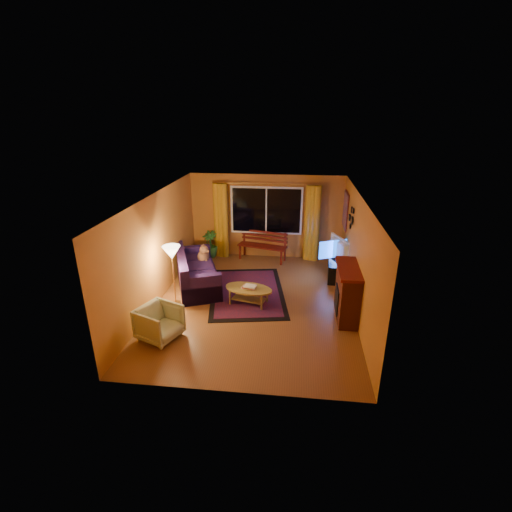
# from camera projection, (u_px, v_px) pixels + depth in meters

# --- Properties ---
(floor) EXTENTS (4.50, 6.00, 0.02)m
(floor) POSITION_uv_depth(u_px,v_px,m) (255.00, 303.00, 8.71)
(floor) COLOR brown
(floor) RESTS_ON ground
(ceiling) EXTENTS (4.50, 6.00, 0.02)m
(ceiling) POSITION_uv_depth(u_px,v_px,m) (254.00, 197.00, 7.79)
(ceiling) COLOR white
(ceiling) RESTS_ON ground
(wall_back) EXTENTS (4.50, 0.02, 2.50)m
(wall_back) POSITION_uv_depth(u_px,v_px,m) (266.00, 217.00, 11.03)
(wall_back) COLOR #C67A2F
(wall_back) RESTS_ON ground
(wall_left) EXTENTS (0.02, 6.00, 2.50)m
(wall_left) POSITION_uv_depth(u_px,v_px,m) (157.00, 249.00, 8.49)
(wall_left) COLOR #C67A2F
(wall_left) RESTS_ON ground
(wall_right) EXTENTS (0.02, 6.00, 2.50)m
(wall_right) POSITION_uv_depth(u_px,v_px,m) (358.00, 257.00, 8.01)
(wall_right) COLOR #C67A2F
(wall_right) RESTS_ON ground
(window) EXTENTS (2.00, 0.02, 1.30)m
(window) POSITION_uv_depth(u_px,v_px,m) (266.00, 211.00, 10.90)
(window) COLOR black
(window) RESTS_ON wall_back
(curtain_rod) EXTENTS (3.20, 0.03, 0.03)m
(curtain_rod) POSITION_uv_depth(u_px,v_px,m) (266.00, 184.00, 10.56)
(curtain_rod) COLOR #BF8C3F
(curtain_rod) RESTS_ON wall_back
(curtain_left) EXTENTS (0.36, 0.36, 2.24)m
(curtain_left) POSITION_uv_depth(u_px,v_px,m) (221.00, 221.00, 11.10)
(curtain_left) COLOR gold
(curtain_left) RESTS_ON ground
(curtain_right) EXTENTS (0.36, 0.36, 2.24)m
(curtain_right) POSITION_uv_depth(u_px,v_px,m) (312.00, 224.00, 10.81)
(curtain_right) COLOR gold
(curtain_right) RESTS_ON ground
(bench) EXTENTS (1.51, 0.79, 0.44)m
(bench) POSITION_uv_depth(u_px,v_px,m) (262.00, 253.00, 11.10)
(bench) COLOR #54110B
(bench) RESTS_ON ground
(potted_plant) EXTENTS (0.61, 0.61, 0.82)m
(potted_plant) POSITION_uv_depth(u_px,v_px,m) (210.00, 244.00, 11.25)
(potted_plant) COLOR #235B1E
(potted_plant) RESTS_ON ground
(sofa) EXTENTS (1.65, 2.37, 0.88)m
(sofa) POSITION_uv_depth(u_px,v_px,m) (197.00, 269.00, 9.40)
(sofa) COLOR #21113E
(sofa) RESTS_ON ground
(dog) EXTENTS (0.41, 0.48, 0.45)m
(dog) POSITION_uv_depth(u_px,v_px,m) (203.00, 254.00, 9.77)
(dog) COLOR #905A3D
(dog) RESTS_ON sofa
(armchair) EXTENTS (0.91, 0.93, 0.75)m
(armchair) POSITION_uv_depth(u_px,v_px,m) (159.00, 321.00, 7.22)
(armchair) COLOR beige
(armchair) RESTS_ON ground
(floor_lamp) EXTENTS (0.27, 0.27, 1.42)m
(floor_lamp) POSITION_uv_depth(u_px,v_px,m) (174.00, 276.00, 8.37)
(floor_lamp) COLOR #BF8C3F
(floor_lamp) RESTS_ON ground
(rug) EXTENTS (2.21, 3.05, 0.02)m
(rug) POSITION_uv_depth(u_px,v_px,m) (247.00, 292.00, 9.18)
(rug) COLOR maroon
(rug) RESTS_ON ground
(coffee_table) EXTENTS (1.34, 1.34, 0.40)m
(coffee_table) POSITION_uv_depth(u_px,v_px,m) (249.00, 296.00, 8.57)
(coffee_table) COLOR olive
(coffee_table) RESTS_ON ground
(tv_console) EXTENTS (0.48, 1.20, 0.49)m
(tv_console) POSITION_uv_depth(u_px,v_px,m) (336.00, 268.00, 9.96)
(tv_console) COLOR black
(tv_console) RESTS_ON ground
(television) EXTENTS (0.55, 1.01, 0.60)m
(television) POSITION_uv_depth(u_px,v_px,m) (337.00, 249.00, 9.76)
(television) COLOR black
(television) RESTS_ON tv_console
(fireplace) EXTENTS (0.40, 1.20, 1.10)m
(fireplace) POSITION_uv_depth(u_px,v_px,m) (347.00, 294.00, 7.92)
(fireplace) COLOR maroon
(fireplace) RESTS_ON ground
(mirror_cluster) EXTENTS (0.06, 0.60, 0.56)m
(mirror_cluster) POSITION_uv_depth(u_px,v_px,m) (351.00, 216.00, 9.01)
(mirror_cluster) COLOR black
(mirror_cluster) RESTS_ON wall_right
(painting) EXTENTS (0.04, 0.76, 0.96)m
(painting) POSITION_uv_depth(u_px,v_px,m) (345.00, 210.00, 10.13)
(painting) COLOR #D45416
(painting) RESTS_ON wall_right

